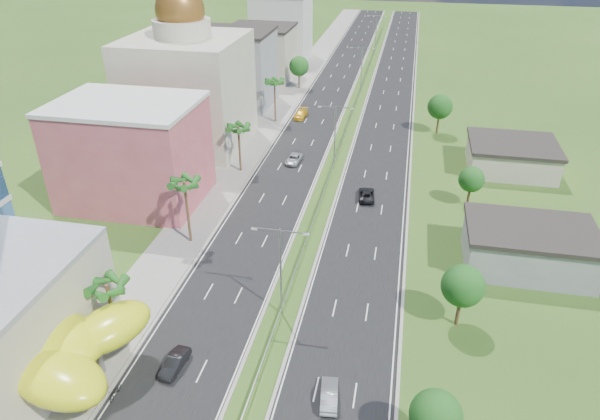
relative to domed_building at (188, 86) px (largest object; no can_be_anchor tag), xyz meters
The scene contains 32 objects.
ground 62.75m from the domed_building, 63.02° to the right, with size 500.00×500.00×0.00m, color #2D5119.
road_left 42.12m from the domed_building, 59.64° to the left, with size 11.00×260.00×0.04m, color black.
road_right 51.12m from the domed_building, 44.59° to the left, with size 11.00×260.00×0.04m, color black.
sidewalk_left 38.39m from the domed_building, 72.55° to the left, with size 7.00×260.00×0.12m, color gray.
median_guardrail 34.47m from the domed_building, 31.25° to the left, with size 0.10×216.06×0.76m.
streetlight_median_b 53.20m from the domed_building, 58.11° to the right, with size 6.04×0.25×11.00m.
streetlight_median_c 28.81m from the domed_building, 10.12° to the right, with size 6.04×0.25×11.00m.
streetlight_median_d 49.04m from the domed_building, 55.01° to the left, with size 6.04×0.25×11.00m.
streetlight_median_e 89.61m from the domed_building, 71.77° to the left, with size 6.04×0.25×11.00m.
lime_canopy 59.88m from the domed_building, 82.28° to the right, with size 18.00×15.00×7.40m.
pink_shophouse 23.32m from the domed_building, 90.00° to the right, with size 20.00×15.00×15.00m, color #B84B58.
domed_building is the anchor object (origin of this frame).
midrise_grey 25.24m from the domed_building, 87.71° to the left, with size 16.00×15.00×16.00m, color gray.
midrise_beige 47.26m from the domed_building, 88.78° to the left, with size 16.00×15.00×13.00m, color #B9B299.
midrise_white 70.05m from the domed_building, 89.18° to the left, with size 16.00×15.00×18.00m, color silver.
shed_near 64.14m from the domed_building, 28.18° to the right, with size 15.00×10.00×5.00m, color gray.
shed_far 58.72m from the domed_building, ahead, with size 14.00×12.00×4.40m, color #B9B299.
palm_tree_b 54.62m from the domed_building, 76.73° to the right, with size 3.60×3.60×8.10m.
palm_tree_c 35.40m from the domed_building, 69.25° to the right, with size 3.60×3.60×9.60m.
palm_tree_d 16.46m from the domed_building, 38.66° to the right, with size 3.60×3.60×8.60m.
palm_tree_e 19.76m from the domed_building, 50.19° to the left, with size 3.60×3.60×9.40m.
leafy_tree_lfar 42.30m from the domed_building, 72.65° to the left, with size 4.90×4.90×8.05m.
leafy_tree_ra 74.69m from the domed_building, 53.75° to the right, with size 4.20×4.20×6.90m.
leafy_tree_rb 64.00m from the domed_building, 42.46° to the right, with size 4.55×4.55×7.47m.
leafy_tree_rc 52.67m from the domed_building, 16.70° to the right, with size 3.85×3.85×6.33m.
leafy_tree_rd 48.73m from the domed_building, 18.06° to the left, with size 4.90×4.90×8.05m.
car_dark_left 59.51m from the domed_building, 70.36° to the right, with size 1.51×4.32×1.42m, color black.
car_silver_mid_left 23.85m from the domed_building, 13.09° to the right, with size 2.26×4.91×1.36m, color #A3A6AA.
car_yellow_far_left 27.53m from the domed_building, 47.14° to the left, with size 2.21×5.43×1.58m, color gold.
car_silver_right 66.94m from the domed_building, 57.96° to the right, with size 1.53×4.40×1.45m, color #999BA0.
car_dark_far_right 39.64m from the domed_building, 24.64° to the right, with size 2.37×5.14×1.43m, color black.
motorcycle 62.46m from the domed_building, 75.22° to the right, with size 0.63×2.08×1.33m, color black.
Camera 1 is at (11.29, -35.06, 39.27)m, focal length 32.00 mm.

